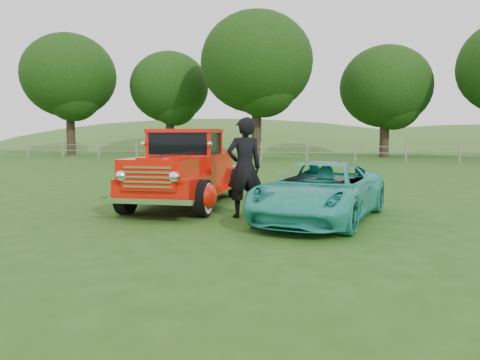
% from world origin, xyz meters
% --- Properties ---
extents(ground, '(140.00, 140.00, 0.00)m').
position_xyz_m(ground, '(0.00, 0.00, 0.00)').
color(ground, '#244A13').
rests_on(ground, ground).
extents(distant_hills, '(116.00, 60.00, 18.00)m').
position_xyz_m(distant_hills, '(-4.08, 59.46, -4.55)').
color(distant_hills, '#355F23').
rests_on(distant_hills, ground).
extents(fence_line, '(48.00, 0.12, 1.20)m').
position_xyz_m(fence_line, '(0.00, 22.00, 0.60)').
color(fence_line, gray).
rests_on(fence_line, ground).
extents(tree_far_west, '(7.60, 7.60, 9.93)m').
position_xyz_m(tree_far_west, '(-20.00, 26.00, 6.49)').
color(tree_far_west, black).
rests_on(tree_far_west, ground).
extents(tree_mid_west, '(6.40, 6.40, 8.46)m').
position_xyz_m(tree_mid_west, '(-12.00, 28.00, 5.55)').
color(tree_mid_west, black).
rests_on(tree_mid_west, ground).
extents(tree_near_west, '(8.00, 8.00, 10.42)m').
position_xyz_m(tree_near_west, '(-4.00, 25.00, 6.80)').
color(tree_near_west, black).
rests_on(tree_near_west, ground).
extents(tree_near_east, '(6.80, 6.80, 8.33)m').
position_xyz_m(tree_near_east, '(5.00, 29.00, 5.25)').
color(tree_near_east, black).
rests_on(tree_near_east, ground).
extents(red_pickup, '(2.43, 5.07, 1.78)m').
position_xyz_m(red_pickup, '(-0.53, 2.22, 0.80)').
color(red_pickup, black).
rests_on(red_pickup, ground).
extents(teal_sedan, '(2.62, 4.34, 1.13)m').
position_xyz_m(teal_sedan, '(2.70, 1.00, 0.56)').
color(teal_sedan, teal).
rests_on(teal_sedan, ground).
extents(man, '(0.87, 0.79, 1.99)m').
position_xyz_m(man, '(1.20, 0.95, 1.00)').
color(man, black).
rests_on(man, ground).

